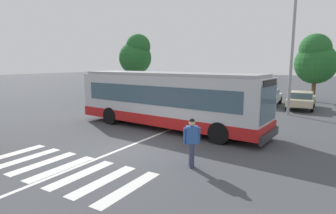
{
  "coord_description": "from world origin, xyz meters",
  "views": [
    {
      "loc": [
        7.05,
        -8.66,
        3.56
      ],
      "look_at": [
        -0.3,
        3.49,
        1.3
      ],
      "focal_mm": 29.57,
      "sensor_mm": 36.0,
      "label": 1
    }
  ],
  "objects_px": {
    "parked_car_blue": "(233,95)",
    "parked_car_champagne": "(301,99)",
    "background_tree_right": "(315,59)",
    "parked_car_charcoal": "(183,91)",
    "parked_car_white": "(159,90)",
    "background_tree_left": "(136,55)",
    "parked_car_red": "(205,93)",
    "twin_arm_street_lamp": "(293,35)",
    "parked_car_silver": "(267,96)",
    "city_transit_bus": "(167,100)",
    "pedestrian_crossing_street": "(192,140)"
  },
  "relations": [
    {
      "from": "parked_car_blue",
      "to": "parked_car_champagne",
      "type": "distance_m",
      "value": 5.52
    },
    {
      "from": "background_tree_right",
      "to": "parked_car_charcoal",
      "type": "bearing_deg",
      "value": -158.59
    },
    {
      "from": "parked_car_white",
      "to": "background_tree_left",
      "type": "xyz_separation_m",
      "value": [
        -1.99,
        -1.19,
        3.62
      ]
    },
    {
      "from": "parked_car_champagne",
      "to": "parked_car_red",
      "type": "bearing_deg",
      "value": -179.68
    },
    {
      "from": "twin_arm_street_lamp",
      "to": "parked_car_silver",
      "type": "bearing_deg",
      "value": 119.67
    },
    {
      "from": "parked_car_silver",
      "to": "background_tree_right",
      "type": "relative_size",
      "value": 0.73
    },
    {
      "from": "city_transit_bus",
      "to": "parked_car_charcoal",
      "type": "xyz_separation_m",
      "value": [
        -5.18,
        11.51,
        -0.82
      ]
    },
    {
      "from": "parked_car_blue",
      "to": "background_tree_left",
      "type": "xyz_separation_m",
      "value": [
        -9.89,
        -1.12,
        3.62
      ]
    },
    {
      "from": "pedestrian_crossing_street",
      "to": "background_tree_left",
      "type": "distance_m",
      "value": 20.18
    },
    {
      "from": "background_tree_left",
      "to": "parked_car_charcoal",
      "type": "bearing_deg",
      "value": 18.29
    },
    {
      "from": "parked_car_charcoal",
      "to": "background_tree_left",
      "type": "distance_m",
      "value": 6.06
    },
    {
      "from": "parked_car_charcoal",
      "to": "parked_car_blue",
      "type": "relative_size",
      "value": 0.99
    },
    {
      "from": "parked_car_charcoal",
      "to": "parked_car_champagne",
      "type": "xyz_separation_m",
      "value": [
        10.79,
        -0.51,
        0.0
      ]
    },
    {
      "from": "parked_car_blue",
      "to": "background_tree_left",
      "type": "relative_size",
      "value": 0.71
    },
    {
      "from": "city_transit_bus",
      "to": "parked_car_white",
      "type": "distance_m",
      "value": 13.65
    },
    {
      "from": "twin_arm_street_lamp",
      "to": "parked_car_charcoal",
      "type": "bearing_deg",
      "value": 159.79
    },
    {
      "from": "parked_car_blue",
      "to": "parked_car_charcoal",
      "type": "bearing_deg",
      "value": 175.63
    },
    {
      "from": "parked_car_silver",
      "to": "parked_car_champagne",
      "type": "relative_size",
      "value": 0.99
    },
    {
      "from": "twin_arm_street_lamp",
      "to": "background_tree_right",
      "type": "xyz_separation_m",
      "value": [
        0.95,
        8.21,
        -1.56
      ]
    },
    {
      "from": "parked_car_charcoal",
      "to": "parked_car_champagne",
      "type": "relative_size",
      "value": 1.0
    },
    {
      "from": "background_tree_right",
      "to": "city_transit_bus",
      "type": "bearing_deg",
      "value": -110.89
    },
    {
      "from": "parked_car_white",
      "to": "background_tree_right",
      "type": "relative_size",
      "value": 0.73
    },
    {
      "from": "city_transit_bus",
      "to": "parked_car_champagne",
      "type": "height_order",
      "value": "city_transit_bus"
    },
    {
      "from": "twin_arm_street_lamp",
      "to": "parked_car_white",
      "type": "bearing_deg",
      "value": 165.03
    },
    {
      "from": "city_transit_bus",
      "to": "parked_car_white",
      "type": "height_order",
      "value": "city_transit_bus"
    },
    {
      "from": "parked_car_silver",
      "to": "parked_car_blue",
      "type": "bearing_deg",
      "value": -170.44
    },
    {
      "from": "parked_car_silver",
      "to": "background_tree_left",
      "type": "relative_size",
      "value": 0.7
    },
    {
      "from": "background_tree_right",
      "to": "parked_car_white",
      "type": "bearing_deg",
      "value": -161.1
    },
    {
      "from": "parked_car_champagne",
      "to": "parked_car_white",
      "type": "bearing_deg",
      "value": 179.26
    },
    {
      "from": "parked_car_red",
      "to": "twin_arm_street_lamp",
      "type": "height_order",
      "value": "twin_arm_street_lamp"
    },
    {
      "from": "parked_car_white",
      "to": "parked_car_charcoal",
      "type": "height_order",
      "value": "same"
    },
    {
      "from": "parked_car_champagne",
      "to": "parked_car_silver",
      "type": "bearing_deg",
      "value": 167.75
    },
    {
      "from": "parked_car_red",
      "to": "parked_car_champagne",
      "type": "xyz_separation_m",
      "value": [
        8.2,
        0.05,
        0.0
      ]
    },
    {
      "from": "parked_car_champagne",
      "to": "background_tree_left",
      "type": "relative_size",
      "value": 0.7
    },
    {
      "from": "parked_car_charcoal",
      "to": "parked_car_silver",
      "type": "xyz_separation_m",
      "value": [
        8.1,
        0.07,
        0.0
      ]
    },
    {
      "from": "city_transit_bus",
      "to": "parked_car_champagne",
      "type": "bearing_deg",
      "value": 62.96
    },
    {
      "from": "parked_car_charcoal",
      "to": "parked_car_red",
      "type": "bearing_deg",
      "value": -12.13
    },
    {
      "from": "parked_car_red",
      "to": "parked_car_white",
      "type": "bearing_deg",
      "value": 177.58
    },
    {
      "from": "parked_car_blue",
      "to": "background_tree_left",
      "type": "height_order",
      "value": "background_tree_left"
    },
    {
      "from": "parked_car_white",
      "to": "parked_car_silver",
      "type": "relative_size",
      "value": 1.01
    },
    {
      "from": "parked_car_white",
      "to": "parked_car_red",
      "type": "height_order",
      "value": "same"
    },
    {
      "from": "twin_arm_street_lamp",
      "to": "background_tree_right",
      "type": "distance_m",
      "value": 8.41
    },
    {
      "from": "parked_car_charcoal",
      "to": "background_tree_right",
      "type": "height_order",
      "value": "background_tree_right"
    },
    {
      "from": "city_transit_bus",
      "to": "twin_arm_street_lamp",
      "type": "xyz_separation_m",
      "value": [
        5.13,
        7.71,
        3.85
      ]
    },
    {
      "from": "parked_car_charcoal",
      "to": "background_tree_right",
      "type": "relative_size",
      "value": 0.74
    },
    {
      "from": "parked_car_white",
      "to": "twin_arm_street_lamp",
      "type": "height_order",
      "value": "twin_arm_street_lamp"
    },
    {
      "from": "parked_car_blue",
      "to": "background_tree_right",
      "type": "xyz_separation_m",
      "value": [
        5.98,
        4.82,
        3.12
      ]
    },
    {
      "from": "pedestrian_crossing_street",
      "to": "parked_car_silver",
      "type": "xyz_separation_m",
      "value": [
        -0.83,
        16.16,
        -0.2
      ]
    },
    {
      "from": "parked_car_blue",
      "to": "twin_arm_street_lamp",
      "type": "distance_m",
      "value": 7.66
    },
    {
      "from": "parked_car_red",
      "to": "parked_car_blue",
      "type": "relative_size",
      "value": 0.98
    }
  ]
}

